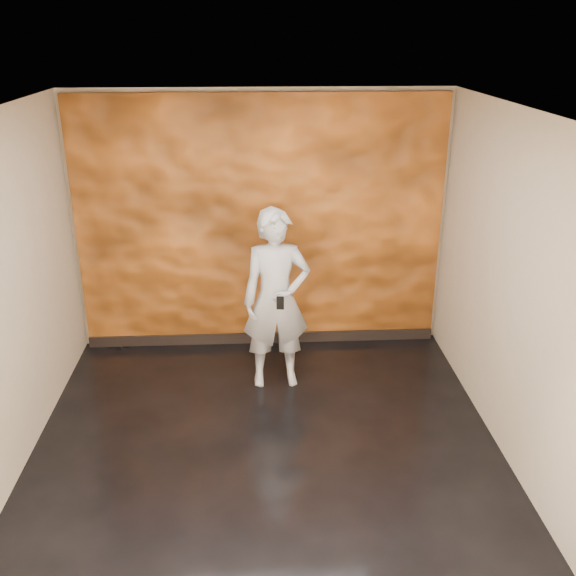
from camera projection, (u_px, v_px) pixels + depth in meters
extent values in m
cube|color=black|center=(266.00, 443.00, 5.57)|extent=(4.00, 4.00, 0.01)
cube|color=#B6AB91|center=(260.00, 223.00, 6.89)|extent=(4.00, 0.02, 2.80)
cube|color=#B6AB91|center=(272.00, 450.00, 3.19)|extent=(4.00, 0.02, 2.80)
cube|color=#B6AB91|center=(5.00, 300.00, 4.94)|extent=(0.02, 4.00, 2.80)
cube|color=#B6AB91|center=(513.00, 290.00, 5.14)|extent=(0.02, 4.00, 2.80)
cube|color=white|center=(261.00, 112.00, 4.51)|extent=(4.00, 4.00, 0.01)
cube|color=orange|center=(260.00, 226.00, 6.86)|extent=(3.90, 0.06, 2.75)
cube|color=black|center=(262.00, 338.00, 7.32)|extent=(3.90, 0.04, 0.12)
imported|color=#9A9FA9|center=(276.00, 300.00, 6.21)|extent=(0.69, 0.48, 1.81)
cube|color=black|center=(280.00, 303.00, 5.93)|extent=(0.07, 0.02, 0.13)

